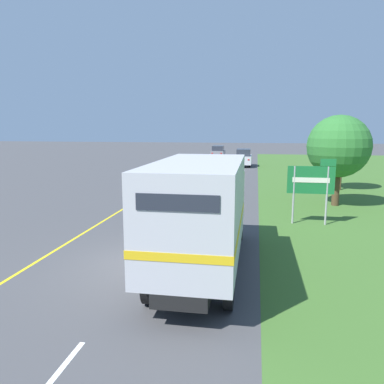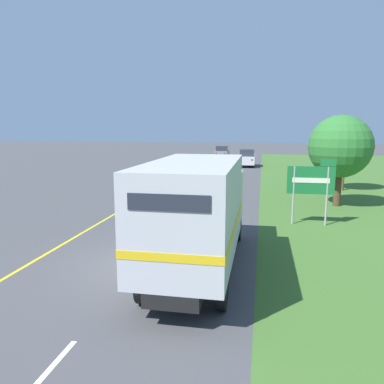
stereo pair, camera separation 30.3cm
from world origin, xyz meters
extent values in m
plane|color=#444447|center=(0.00, 0.00, 0.00)|extent=(200.00, 200.00, 0.00)
cube|color=yellow|center=(-3.70, 18.42, 0.00)|extent=(0.12, 69.50, 0.01)
cube|color=white|center=(0.00, -5.95, 0.00)|extent=(0.12, 2.60, 0.01)
cube|color=white|center=(0.00, 0.65, 0.00)|extent=(0.12, 2.60, 0.01)
cube|color=white|center=(0.00, 7.25, 0.00)|extent=(0.12, 2.60, 0.01)
cube|color=white|center=(0.00, 13.85, 0.00)|extent=(0.12, 2.60, 0.01)
cube|color=white|center=(0.00, 20.45, 0.00)|extent=(0.12, 2.60, 0.01)
cube|color=white|center=(0.00, 27.05, 0.00)|extent=(0.12, 2.60, 0.01)
cylinder|color=black|center=(0.88, 3.27, 0.50)|extent=(0.22, 1.00, 1.00)
cylinder|color=black|center=(2.92, 3.27, 0.50)|extent=(0.22, 1.00, 1.00)
cylinder|color=black|center=(0.88, -2.64, 0.50)|extent=(0.22, 1.00, 1.00)
cylinder|color=black|center=(2.92, -2.64, 0.50)|extent=(0.22, 1.00, 1.00)
cube|color=black|center=(1.90, 0.00, 0.68)|extent=(1.30, 7.90, 0.36)
cube|color=#B7B7BC|center=(1.90, -1.05, 2.19)|extent=(2.37, 5.80, 2.66)
cube|color=gold|center=(1.90, -1.05, 1.73)|extent=(2.39, 5.82, 0.20)
cube|color=#232833|center=(1.90, -3.96, 2.92)|extent=(1.78, 0.03, 0.36)
cube|color=#B7B7BC|center=(1.90, 2.90, 1.81)|extent=(2.27, 2.10, 1.90)
cube|color=#283342|center=(1.90, 3.96, 2.05)|extent=(2.01, 0.03, 0.85)
cylinder|color=black|center=(-2.80, 15.76, 0.33)|extent=(0.16, 0.66, 0.66)
cylinder|color=black|center=(-1.33, 15.76, 0.33)|extent=(0.16, 0.66, 0.66)
cylinder|color=black|center=(-2.80, 13.04, 0.33)|extent=(0.16, 0.66, 0.66)
cylinder|color=black|center=(-1.33, 13.04, 0.33)|extent=(0.16, 0.66, 0.66)
cube|color=white|center=(-2.07, 14.40, 0.78)|extent=(1.80, 4.39, 0.90)
cube|color=#282D38|center=(-2.07, 14.23, 1.61)|extent=(1.55, 2.41, 0.76)
cube|color=red|center=(-2.70, 12.20, 0.94)|extent=(0.20, 0.03, 0.14)
cube|color=red|center=(-1.44, 12.20, 0.94)|extent=(0.20, 0.03, 0.14)
cylinder|color=black|center=(1.32, 33.58, 0.33)|extent=(0.16, 0.66, 0.66)
cylinder|color=black|center=(2.79, 33.58, 0.33)|extent=(0.16, 0.66, 0.66)
cylinder|color=black|center=(1.32, 31.01, 0.33)|extent=(0.16, 0.66, 0.66)
cylinder|color=black|center=(2.79, 31.01, 0.33)|extent=(0.16, 0.66, 0.66)
cube|color=silver|center=(2.05, 32.30, 0.79)|extent=(1.80, 4.16, 0.91)
cube|color=#282D38|center=(2.05, 32.13, 1.63)|extent=(1.55, 2.29, 0.78)
cube|color=red|center=(1.42, 30.21, 0.95)|extent=(0.20, 0.03, 0.14)
cube|color=red|center=(2.68, 30.21, 0.95)|extent=(0.20, 0.03, 0.14)
cylinder|color=black|center=(-2.74, 44.44, 0.33)|extent=(0.16, 0.66, 0.66)
cylinder|color=black|center=(-1.26, 44.44, 0.33)|extent=(0.16, 0.66, 0.66)
cylinder|color=black|center=(-2.74, 41.89, 0.33)|extent=(0.16, 0.66, 0.66)
cylinder|color=black|center=(-1.26, 41.89, 0.33)|extent=(0.16, 0.66, 0.66)
cube|color=gray|center=(-2.00, 43.17, 0.74)|extent=(1.80, 4.12, 0.81)
cube|color=#282D38|center=(-2.00, 43.00, 1.49)|extent=(1.55, 2.27, 0.69)
cube|color=red|center=(-2.63, 41.09, 0.88)|extent=(0.20, 0.03, 0.14)
cube|color=red|center=(-1.37, 41.09, 0.88)|extent=(0.20, 0.03, 0.14)
cylinder|color=#9E9EA3|center=(5.25, 6.29, 1.36)|extent=(0.09, 0.09, 2.72)
cylinder|color=#9E9EA3|center=(6.73, 6.29, 1.36)|extent=(0.09, 0.09, 2.72)
cube|color=#196B33|center=(5.99, 6.29, 2.08)|extent=(2.11, 0.06, 1.27)
cube|color=#196B33|center=(6.71, 6.29, 2.90)|extent=(0.68, 0.06, 0.32)
cube|color=silver|center=(5.99, 6.25, 2.08)|extent=(1.65, 0.02, 0.23)
cylinder|color=#4C3823|center=(8.06, 10.97, 1.00)|extent=(0.41, 0.41, 2.00)
sphere|color=#2D702D|center=(8.06, 10.97, 3.40)|extent=(3.52, 3.52, 3.52)
cylinder|color=brown|center=(9.49, 16.78, 1.21)|extent=(0.24, 0.24, 2.42)
sphere|color=#236023|center=(9.49, 16.78, 3.64)|extent=(3.05, 3.05, 3.05)
camera|label=1|loc=(3.48, -11.36, 4.46)|focal=35.00mm
camera|label=2|loc=(3.78, -11.30, 4.46)|focal=35.00mm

